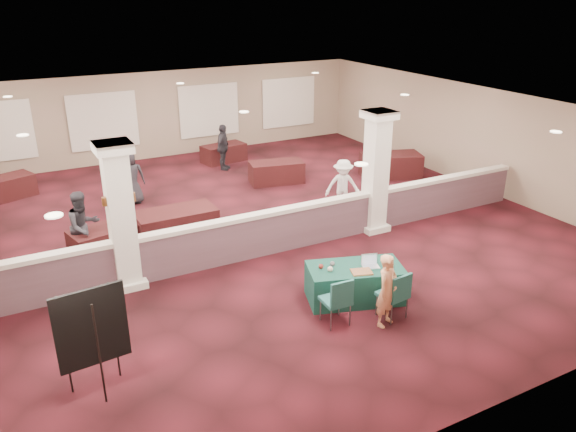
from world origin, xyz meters
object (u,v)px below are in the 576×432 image
conf_chair_side (338,298)px  far_table_front_right (391,165)px  near_table (355,283)px  easel_board (92,329)px  attendee_a (84,227)px  attendee_c (223,147)px  woman (387,290)px  attendee_b (343,186)px  far_table_back_center (224,153)px  far_table_front_left (108,240)px  far_table_front_center (177,225)px  far_table_back_left (5,188)px  conf_chair_main (396,292)px  attendee_d (131,177)px  far_table_back_right (276,172)px

conf_chair_side → far_table_front_right: bearing=48.9°
near_table → easel_board: bearing=-156.3°
attendee_a → attendee_c: size_ratio=1.06×
woman → attendee_a: attendee_a is taller
attendee_c → attendee_b: bearing=-122.3°
near_table → attendee_c: 9.71m
far_table_front_right → far_table_back_center: size_ratio=1.25×
far_table_front_left → far_table_front_center: 1.71m
easel_board → far_table_front_center: (2.90, 5.08, -0.78)m
far_table_front_right → far_table_back_left: 12.35m
conf_chair_main → attendee_d: bearing=101.5°
easel_board → far_table_back_left: bearing=89.4°
near_table → far_table_back_left: bearing=139.3°
woman → near_table: bearing=68.2°
far_table_back_center → attendee_a: attendee_a is taller
conf_chair_main → far_table_back_center: size_ratio=0.63×
conf_chair_main → far_table_back_left: conf_chair_main is taller
easel_board → far_table_front_left: (1.19, 5.08, -0.84)m
far_table_back_left → attendee_a: size_ratio=0.97×
woman → far_table_front_center: size_ratio=0.73×
far_table_front_center → attendee_c: attendee_c is taller
far_table_front_left → easel_board: bearing=-103.2°
far_table_front_center → attendee_d: (-0.34, 3.20, 0.42)m
easel_board → near_table: bearing=0.5°
near_table → woman: 1.12m
far_table_front_left → attendee_c: bearing=45.1°
easel_board → far_table_front_right: (10.95, 6.69, -0.79)m
woman → far_table_back_left: bearing=97.0°
far_table_front_right → attendee_c: bearing=143.8°
near_table → far_table_front_center: size_ratio=0.96×
far_table_back_right → conf_chair_main: bearing=-101.5°
far_table_back_left → far_table_front_left: bearing=-69.9°
far_table_front_center → far_table_back_right: size_ratio=1.15×
far_table_back_left → far_table_back_center: 7.42m
conf_chair_side → far_table_back_left: bearing=118.5°
far_table_front_left → near_table: bearing=-48.6°
near_table → attendee_a: 6.42m
far_table_back_left → attendee_c: size_ratio=1.03×
woman → attendee_b: bearing=43.4°
far_table_back_left → far_table_front_right: bearing=-18.0°
far_table_back_left → far_table_back_right: size_ratio=0.96×
conf_chair_main → far_table_front_center: size_ratio=0.50×
far_table_front_left → far_table_back_center: size_ratio=1.09×
conf_chair_side → attendee_c: 10.48m
woman → far_table_front_center: bearing=90.9°
easel_board → far_table_back_left: (-0.80, 10.52, -0.85)m
far_table_front_left → far_table_front_right: bearing=9.4°
far_table_back_left → near_table: bearing=-58.9°
conf_chair_side → far_table_back_left: size_ratio=0.60×
attendee_c → attendee_a: bearing=174.9°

